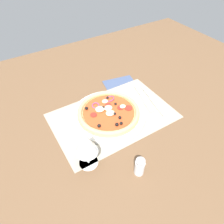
# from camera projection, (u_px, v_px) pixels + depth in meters

# --- Properties ---
(ground_plane) EXTENTS (1.90, 1.40, 0.02)m
(ground_plane) POSITION_uv_depth(u_px,v_px,m) (113.00, 118.00, 0.86)
(ground_plane) COLOR brown
(placemat) EXTENTS (0.48, 0.31, 0.00)m
(placemat) POSITION_uv_depth(u_px,v_px,m) (113.00, 116.00, 0.85)
(placemat) COLOR #A39984
(placemat) RESTS_ON ground_plane
(plate) EXTENTS (0.30, 0.30, 0.01)m
(plate) POSITION_uv_depth(u_px,v_px,m) (109.00, 115.00, 0.84)
(plate) COLOR silver
(plate) RESTS_ON placemat
(pizza) EXTENTS (0.25, 0.25, 0.03)m
(pizza) POSITION_uv_depth(u_px,v_px,m) (109.00, 112.00, 0.83)
(pizza) COLOR tan
(pizza) RESTS_ON plate
(fork) EXTENTS (0.05, 0.18, 0.00)m
(fork) POSITION_uv_depth(u_px,v_px,m) (144.00, 99.00, 0.91)
(fork) COLOR silver
(fork) RESTS_ON placemat
(knife) EXTENTS (0.05, 0.20, 0.01)m
(knife) POSITION_uv_depth(u_px,v_px,m) (154.00, 101.00, 0.91)
(knife) COLOR silver
(knife) RESTS_ON placemat
(wine_glass) EXTENTS (0.07, 0.07, 0.15)m
(wine_glass) POSITION_uv_depth(u_px,v_px,m) (86.00, 144.00, 0.62)
(wine_glass) COLOR silver
(wine_glass) RESTS_ON ground_plane
(napkin) EXTENTS (0.17, 0.16, 0.00)m
(napkin) POSITION_uv_depth(u_px,v_px,m) (121.00, 86.00, 0.99)
(napkin) COLOR #425175
(napkin) RESTS_ON ground_plane
(pepper_shaker) EXTENTS (0.03, 0.03, 0.07)m
(pepper_shaker) POSITION_uv_depth(u_px,v_px,m) (140.00, 167.00, 0.64)
(pepper_shaker) COLOR silver
(pepper_shaker) RESTS_ON ground_plane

